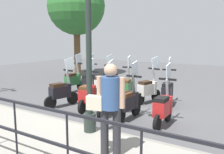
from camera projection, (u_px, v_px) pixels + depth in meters
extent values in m
plane|color=#4C4C4F|center=(122.00, 108.00, 7.75)|extent=(28.00, 28.00, 0.00)
cube|color=gray|center=(43.00, 141.00, 5.07)|extent=(2.20, 20.00, 0.15)
cube|color=gray|center=(77.00, 126.00, 5.94)|extent=(0.10, 20.00, 0.15)
cylinder|color=black|center=(68.00, 151.00, 3.29)|extent=(0.03, 0.03, 1.05)
cylinder|color=black|center=(16.00, 135.00, 3.86)|extent=(0.03, 0.03, 1.05)
cylinder|color=#232D28|center=(90.00, 122.00, 5.38)|extent=(0.26, 0.26, 0.40)
cylinder|color=#232D28|center=(89.00, 31.00, 5.08)|extent=(0.12, 0.12, 4.29)
cylinder|color=#28282D|center=(117.00, 133.00, 4.24)|extent=(0.14, 0.14, 0.82)
cylinder|color=#28282D|center=(105.00, 131.00, 4.30)|extent=(0.14, 0.14, 0.82)
cylinder|color=#335184|center=(111.00, 93.00, 4.16)|extent=(0.39, 0.39, 0.55)
sphere|color=tan|center=(111.00, 70.00, 4.10)|extent=(0.22, 0.22, 0.22)
cylinder|color=tan|center=(122.00, 93.00, 4.10)|extent=(0.09, 0.09, 0.52)
cylinder|color=tan|center=(99.00, 91.00, 4.22)|extent=(0.09, 0.09, 0.52)
cube|color=beige|center=(95.00, 103.00, 4.22)|extent=(0.21, 0.31, 0.24)
cylinder|color=brown|center=(77.00, 52.00, 14.05)|extent=(0.36, 0.36, 2.68)
sphere|color=#2D6B2D|center=(76.00, 6.00, 13.65)|extent=(3.15, 3.15, 3.15)
cylinder|color=black|center=(168.00, 114.00, 6.49)|extent=(0.40, 0.10, 0.40)
cylinder|color=black|center=(157.00, 123.00, 5.78)|extent=(0.40, 0.10, 0.40)
cube|color=#B21E1E|center=(162.00, 108.00, 6.02)|extent=(0.61, 0.31, 0.36)
cube|color=#B21E1E|center=(166.00, 104.00, 6.26)|extent=(0.13, 0.31, 0.44)
cube|color=black|center=(162.00, 99.00, 5.92)|extent=(0.41, 0.28, 0.10)
cylinder|color=gray|center=(167.00, 90.00, 6.26)|extent=(0.19, 0.08, 0.55)
cube|color=black|center=(168.00, 79.00, 6.22)|extent=(0.08, 0.44, 0.05)
cube|color=silver|center=(169.00, 71.00, 6.24)|extent=(0.39, 0.05, 0.42)
cylinder|color=black|center=(136.00, 108.00, 6.97)|extent=(0.40, 0.09, 0.40)
cylinder|color=black|center=(120.00, 116.00, 6.29)|extent=(0.40, 0.09, 0.40)
cube|color=black|center=(127.00, 102.00, 6.52)|extent=(0.61, 0.30, 0.36)
cube|color=black|center=(133.00, 99.00, 6.75)|extent=(0.13, 0.30, 0.44)
cube|color=#4C2D19|center=(126.00, 94.00, 6.42)|extent=(0.41, 0.27, 0.10)
cylinder|color=gray|center=(134.00, 86.00, 6.74)|extent=(0.18, 0.08, 0.55)
cube|color=black|center=(134.00, 76.00, 6.70)|extent=(0.07, 0.44, 0.05)
cube|color=silver|center=(135.00, 69.00, 6.72)|extent=(0.39, 0.04, 0.42)
cylinder|color=black|center=(112.00, 104.00, 7.38)|extent=(0.41, 0.15, 0.40)
cylinder|color=black|center=(101.00, 112.00, 6.62)|extent=(0.41, 0.15, 0.40)
cube|color=#2D6B38|center=(106.00, 99.00, 6.88)|extent=(0.64, 0.39, 0.36)
cube|color=#2D6B38|center=(110.00, 96.00, 7.14)|extent=(0.17, 0.32, 0.44)
cube|color=black|center=(105.00, 91.00, 6.78)|extent=(0.44, 0.33, 0.10)
cylinder|color=gray|center=(110.00, 84.00, 7.14)|extent=(0.19, 0.10, 0.55)
cube|color=black|center=(110.00, 74.00, 7.10)|extent=(0.14, 0.44, 0.05)
cube|color=silver|center=(111.00, 67.00, 7.12)|extent=(0.39, 0.10, 0.42)
cylinder|color=black|center=(94.00, 100.00, 7.92)|extent=(0.41, 0.17, 0.40)
cylinder|color=black|center=(82.00, 107.00, 7.14)|extent=(0.41, 0.17, 0.40)
cube|color=#B21E1E|center=(87.00, 95.00, 7.41)|extent=(0.65, 0.41, 0.36)
cube|color=#B21E1E|center=(91.00, 92.00, 7.67)|extent=(0.19, 0.32, 0.44)
cube|color=#4C2D19|center=(86.00, 88.00, 7.30)|extent=(0.45, 0.34, 0.10)
cylinder|color=gray|center=(91.00, 80.00, 7.67)|extent=(0.19, 0.11, 0.55)
cube|color=black|center=(91.00, 72.00, 7.63)|extent=(0.16, 0.44, 0.05)
cube|color=silver|center=(92.00, 65.00, 7.65)|extent=(0.38, 0.12, 0.42)
cylinder|color=black|center=(73.00, 98.00, 8.15)|extent=(0.41, 0.17, 0.40)
cylinder|color=black|center=(50.00, 103.00, 7.58)|extent=(0.41, 0.17, 0.40)
cube|color=black|center=(59.00, 92.00, 7.76)|extent=(0.65, 0.41, 0.36)
cube|color=black|center=(67.00, 90.00, 7.96)|extent=(0.19, 0.32, 0.44)
cube|color=black|center=(57.00, 85.00, 7.68)|extent=(0.45, 0.34, 0.10)
cylinder|color=gray|center=(68.00, 79.00, 7.95)|extent=(0.19, 0.11, 0.55)
cube|color=black|center=(68.00, 70.00, 7.90)|extent=(0.16, 0.44, 0.05)
cube|color=silver|center=(69.00, 64.00, 7.91)|extent=(0.38, 0.12, 0.42)
cylinder|color=black|center=(169.00, 97.00, 8.33)|extent=(0.41, 0.16, 0.40)
cylinder|color=black|center=(165.00, 103.00, 7.56)|extent=(0.41, 0.16, 0.40)
cube|color=black|center=(167.00, 92.00, 7.83)|extent=(0.65, 0.40, 0.36)
cube|color=black|center=(168.00, 89.00, 8.09)|extent=(0.18, 0.32, 0.44)
cube|color=black|center=(167.00, 85.00, 7.73)|extent=(0.45, 0.34, 0.10)
cylinder|color=gray|center=(169.00, 78.00, 8.09)|extent=(0.19, 0.11, 0.55)
cube|color=black|center=(169.00, 70.00, 8.05)|extent=(0.15, 0.44, 0.05)
cube|color=silver|center=(170.00, 63.00, 8.07)|extent=(0.39, 0.11, 0.42)
cylinder|color=black|center=(156.00, 95.00, 8.55)|extent=(0.41, 0.19, 0.40)
cylinder|color=black|center=(140.00, 99.00, 8.01)|extent=(0.41, 0.19, 0.40)
cube|color=beige|center=(147.00, 89.00, 8.18)|extent=(0.65, 0.43, 0.36)
cube|color=beige|center=(152.00, 87.00, 8.37)|extent=(0.20, 0.32, 0.44)
cube|color=black|center=(145.00, 83.00, 8.10)|extent=(0.46, 0.36, 0.10)
cylinder|color=gray|center=(154.00, 77.00, 8.35)|extent=(0.20, 0.12, 0.55)
cube|color=black|center=(154.00, 69.00, 8.31)|extent=(0.18, 0.44, 0.05)
cube|color=silver|center=(155.00, 63.00, 8.31)|extent=(0.38, 0.14, 0.42)
cylinder|color=black|center=(129.00, 92.00, 9.00)|extent=(0.41, 0.18, 0.40)
cylinder|color=black|center=(124.00, 98.00, 8.21)|extent=(0.41, 0.18, 0.40)
cube|color=#2D6B38|center=(126.00, 87.00, 8.48)|extent=(0.65, 0.43, 0.36)
cube|color=#2D6B38|center=(128.00, 85.00, 8.75)|extent=(0.20, 0.32, 0.44)
cube|color=#4C2D19|center=(126.00, 81.00, 8.38)|extent=(0.45, 0.36, 0.10)
cylinder|color=gray|center=(129.00, 75.00, 8.75)|extent=(0.19, 0.12, 0.55)
cube|color=black|center=(129.00, 67.00, 8.71)|extent=(0.17, 0.44, 0.05)
cube|color=silver|center=(129.00, 61.00, 8.74)|extent=(0.38, 0.13, 0.42)
cylinder|color=black|center=(112.00, 90.00, 9.49)|extent=(0.41, 0.14, 0.40)
cylinder|color=black|center=(96.00, 93.00, 8.87)|extent=(0.41, 0.14, 0.40)
cube|color=beige|center=(103.00, 84.00, 9.07)|extent=(0.64, 0.37, 0.36)
cube|color=beige|center=(108.00, 83.00, 9.28)|extent=(0.16, 0.31, 0.44)
cube|color=black|center=(101.00, 78.00, 8.98)|extent=(0.43, 0.32, 0.10)
cylinder|color=gray|center=(109.00, 73.00, 9.27)|extent=(0.19, 0.10, 0.55)
cube|color=black|center=(109.00, 66.00, 9.23)|extent=(0.13, 0.44, 0.05)
cube|color=silver|center=(110.00, 60.00, 9.24)|extent=(0.39, 0.09, 0.42)
cylinder|color=black|center=(93.00, 86.00, 10.09)|extent=(0.41, 0.17, 0.40)
cylinder|color=black|center=(85.00, 91.00, 9.31)|extent=(0.41, 0.17, 0.40)
cube|color=black|center=(88.00, 82.00, 9.58)|extent=(0.65, 0.41, 0.36)
cube|color=black|center=(91.00, 80.00, 9.84)|extent=(0.18, 0.32, 0.44)
cube|color=black|center=(87.00, 76.00, 9.47)|extent=(0.45, 0.34, 0.10)
cylinder|color=gray|center=(92.00, 71.00, 9.84)|extent=(0.19, 0.11, 0.55)
cube|color=black|center=(92.00, 64.00, 9.80)|extent=(0.16, 0.44, 0.05)
cube|color=silver|center=(92.00, 59.00, 9.82)|extent=(0.38, 0.12, 0.42)
cylinder|color=black|center=(81.00, 85.00, 10.32)|extent=(0.40, 0.10, 0.40)
cylinder|color=black|center=(66.00, 89.00, 9.66)|extent=(0.40, 0.10, 0.40)
cube|color=#2D6B38|center=(72.00, 80.00, 9.88)|extent=(0.62, 0.31, 0.36)
cube|color=#2D6B38|center=(77.00, 79.00, 10.11)|extent=(0.14, 0.31, 0.44)
cube|color=black|center=(71.00, 75.00, 9.78)|extent=(0.41, 0.28, 0.10)
cylinder|color=gray|center=(78.00, 70.00, 10.10)|extent=(0.19, 0.08, 0.55)
cube|color=black|center=(78.00, 63.00, 10.05)|extent=(0.09, 0.44, 0.05)
cube|color=silver|center=(79.00, 58.00, 10.07)|extent=(0.39, 0.05, 0.42)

